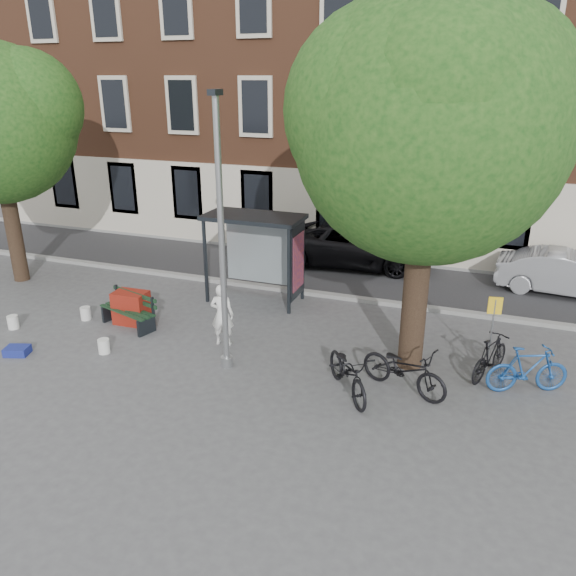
# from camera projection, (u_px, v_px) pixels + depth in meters

# --- Properties ---
(ground) EXTENTS (90.00, 90.00, 0.00)m
(ground) POSITION_uv_depth(u_px,v_px,m) (227.00, 366.00, 13.12)
(ground) COLOR #4C4C4F
(ground) RESTS_ON ground
(road) EXTENTS (40.00, 4.00, 0.01)m
(road) POSITION_uv_depth(u_px,v_px,m) (317.00, 273.00, 19.26)
(road) COLOR #28282B
(road) RESTS_ON ground
(curb_near) EXTENTS (40.00, 0.25, 0.12)m
(curb_near) POSITION_uv_depth(u_px,v_px,m) (297.00, 291.00, 17.48)
(curb_near) COLOR gray
(curb_near) RESTS_ON ground
(curb_far) EXTENTS (40.00, 0.25, 0.12)m
(curb_far) POSITION_uv_depth(u_px,v_px,m) (333.00, 255.00, 20.99)
(curb_far) COLOR gray
(curb_far) RESTS_ON ground
(building_row) EXTENTS (30.00, 8.00, 14.00)m
(building_row) POSITION_uv_depth(u_px,v_px,m) (366.00, 58.00, 22.04)
(building_row) COLOR brown
(building_row) RESTS_ON ground
(lamppost) EXTENTS (0.28, 0.35, 6.11)m
(lamppost) POSITION_uv_depth(u_px,v_px,m) (222.00, 252.00, 12.13)
(lamppost) COLOR #9EA0A3
(lamppost) RESTS_ON ground
(tree_right) EXTENTS (5.76, 5.60, 8.20)m
(tree_right) POSITION_uv_depth(u_px,v_px,m) (431.00, 116.00, 11.04)
(tree_right) COLOR black
(tree_right) RESTS_ON ground
(bus_shelter) EXTENTS (2.85, 1.45, 2.62)m
(bus_shelter) POSITION_uv_depth(u_px,v_px,m) (268.00, 239.00, 16.23)
(bus_shelter) COLOR #1E2328
(bus_shelter) RESTS_ON ground
(painter) EXTENTS (0.64, 0.48, 1.61)m
(painter) POSITION_uv_depth(u_px,v_px,m) (222.00, 315.00, 13.90)
(painter) COLOR white
(painter) RESTS_ON ground
(bench) EXTENTS (1.84, 1.05, 0.90)m
(bench) POSITION_uv_depth(u_px,v_px,m) (129.00, 312.00, 15.06)
(bench) COLOR #1E2328
(bench) RESTS_ON ground
(bike_a) EXTENTS (2.15, 1.42, 1.07)m
(bike_a) POSITION_uv_depth(u_px,v_px,m) (404.00, 369.00, 11.89)
(bike_a) COLOR black
(bike_a) RESTS_ON ground
(bike_b) EXTENTS (1.82, 1.14, 1.06)m
(bike_b) POSITION_uv_depth(u_px,v_px,m) (528.00, 370.00, 11.87)
(bike_b) COLOR #1B4B96
(bike_b) RESTS_ON ground
(bike_c) EXTENTS (1.73, 2.02, 1.05)m
(bike_c) POSITION_uv_depth(u_px,v_px,m) (348.00, 372.00, 11.79)
(bike_c) COLOR black
(bike_c) RESTS_ON ground
(bike_d) EXTENTS (1.08, 1.68, 0.98)m
(bike_d) POSITION_uv_depth(u_px,v_px,m) (490.00, 357.00, 12.50)
(bike_d) COLOR black
(bike_d) RESTS_ON ground
(car_dark) EXTENTS (5.63, 2.91, 1.52)m
(car_dark) POSITION_uv_depth(u_px,v_px,m) (356.00, 244.00, 19.89)
(car_dark) COLOR black
(car_dark) RESTS_ON ground
(car_silver) EXTENTS (4.15, 1.76, 1.33)m
(car_silver) POSITION_uv_depth(u_px,v_px,m) (566.00, 273.00, 17.21)
(car_silver) COLOR #9A9BA1
(car_silver) RESTS_ON ground
(red_stand) EXTENTS (0.92, 0.64, 0.90)m
(red_stand) POSITION_uv_depth(u_px,v_px,m) (131.00, 308.00, 15.24)
(red_stand) COLOR maroon
(red_stand) RESTS_ON ground
(blue_crate) EXTENTS (0.65, 0.55, 0.20)m
(blue_crate) POSITION_uv_depth(u_px,v_px,m) (17.00, 351.00, 13.61)
(blue_crate) COLOR navy
(blue_crate) RESTS_ON ground
(bucket_a) EXTENTS (0.30, 0.30, 0.36)m
(bucket_a) POSITION_uv_depth(u_px,v_px,m) (104.00, 346.00, 13.67)
(bucket_a) COLOR white
(bucket_a) RESTS_ON ground
(bucket_b) EXTENTS (0.30, 0.30, 0.36)m
(bucket_b) POSITION_uv_depth(u_px,v_px,m) (13.00, 322.00, 15.00)
(bucket_b) COLOR white
(bucket_b) RESTS_ON ground
(bucket_c) EXTENTS (0.29, 0.29, 0.36)m
(bucket_c) POSITION_uv_depth(u_px,v_px,m) (86.00, 313.00, 15.55)
(bucket_c) COLOR silver
(bucket_c) RESTS_ON ground
(notice_sign) EXTENTS (0.31, 0.09, 1.79)m
(notice_sign) POSITION_uv_depth(u_px,v_px,m) (493.00, 319.00, 12.53)
(notice_sign) COLOR #9EA0A3
(notice_sign) RESTS_ON ground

